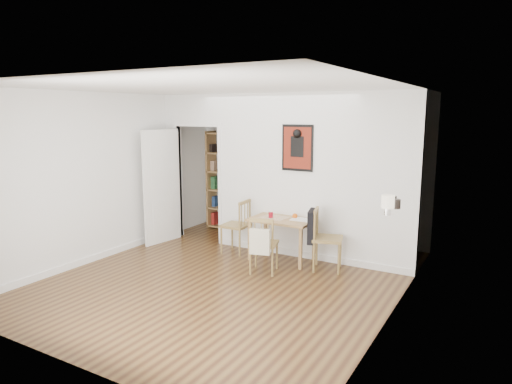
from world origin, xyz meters
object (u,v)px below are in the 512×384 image
Objects in this scene: chair_left at (236,226)px; bookshelf at (227,181)px; dining_table at (282,224)px; mantel_lamp at (388,203)px; ceramic_jar_b at (393,200)px; chair_front at (264,244)px; red_glass at (271,215)px; chair_right at (326,238)px; notebook at (302,220)px; orange_fruit at (295,216)px; ceramic_jar_a at (397,204)px; fireplace at (392,254)px.

bookshelf reaches higher than chair_left.
mantel_lamp reaches higher than dining_table.
dining_table is 2.31m from mantel_lamp.
chair_left is 8.61× the size of ceramic_jar_b.
mantel_lamp is (1.88, -1.14, 0.71)m from dining_table.
red_glass is at bearing 108.62° from chair_front.
chair_left is 1.66m from bookshelf.
chair_right is 2.95× the size of notebook.
orange_fruit is at bearing 159.91° from ceramic_jar_b.
red_glass is at bearing 161.58° from ceramic_jar_a.
orange_fruit is 1.97m from ceramic_jar_a.
bookshelf is at bearing 152.22° from ceramic_jar_a.
mantel_lamp is (1.12, -1.07, 0.82)m from chair_right.
notebook is (2.12, -1.15, -0.28)m from bookshelf.
ceramic_jar_a is (1.58, -0.80, 0.54)m from notebook.
red_glass is 0.90× the size of ceramic_jar_b.
red_glass is at bearing -37.58° from bookshelf.
red_glass is 0.50m from notebook.
notebook is 1.67m from ceramic_jar_b.
mantel_lamp is 0.67m from ceramic_jar_b.
dining_table is at bearing 164.70° from ceramic_jar_b.
red_glass is (0.67, -0.02, 0.27)m from chair_left.
ceramic_jar_b reaches higher than chair_right.
ceramic_jar_b reaches higher than red_glass.
notebook is 2.09m from mantel_lamp.
fireplace is at bearing -74.39° from ceramic_jar_b.
chair_front is 3.67× the size of mantel_lamp.
mantel_lamp reaches higher than ceramic_jar_b.
chair_front is 0.79m from notebook.
red_glass is at bearing 167.22° from ceramic_jar_b.
chair_left is 7.83× the size of ceramic_jar_a.
chair_front is 0.43× the size of bookshelf.
ceramic_jar_a is at bearing -21.18° from dining_table.
fireplace is at bearing 89.87° from mantel_lamp.
bookshelf reaches higher than mantel_lamp.
red_glass is at bearing 178.05° from chair_right.
mantel_lamp is at bearing -36.07° from orange_fruit.
chair_front is at bearing -35.22° from chair_left.
chair_right is 0.97m from red_glass.
chair_right is at bearing -2.02° from chair_left.
chair_right is at bearing -16.73° from orange_fruit.
bookshelf is 6.21× the size of notebook.
notebook is at bearing 4.39° from chair_left.
chair_front is 2.68× the size of notebook.
chair_left is at bearing -175.61° from notebook.
mantel_lamp is 2.19× the size of ceramic_jar_b.
chair_left is 1.07× the size of chair_front.
bookshelf reaches higher than dining_table.
bookshelf reaches higher than notebook.
mantel_lamp is at bearing -22.43° from chair_left.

